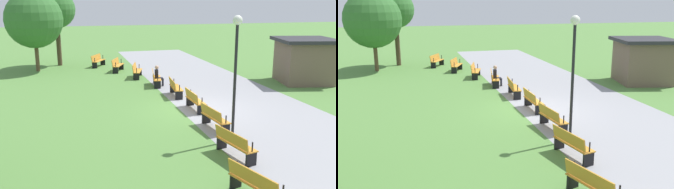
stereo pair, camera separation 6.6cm
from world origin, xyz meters
TOP-DOWN VIEW (x-y plane):
  - ground_plane at (0.00, 0.00)m, footprint 120.00×120.00m
  - path_paving at (0.00, 2.38)m, footprint 40.87×6.12m
  - bench_0 at (-12.62, -3.25)m, footprint 1.65×1.19m
  - bench_1 at (-10.25, -2.12)m, footprint 1.68×1.06m
  - bench_2 at (-7.78, -1.23)m, footprint 1.69×0.93m
  - bench_3 at (-5.23, -0.58)m, footprint 1.68×0.78m
  - bench_4 at (-2.63, -0.20)m, footprint 1.66×0.63m
  - bench_5 at (-0.00, -0.07)m, footprint 1.62×0.47m
  - bench_6 at (2.63, -0.20)m, footprint 1.66×0.63m
  - bench_7 at (5.23, -0.58)m, footprint 1.68×0.78m
  - bench_8 at (7.78, -1.23)m, footprint 1.69×0.93m
  - person_seated at (-5.14, -0.46)m, footprint 0.40×0.57m
  - tree_1 at (-11.84, -7.45)m, footprint 3.86×3.86m
  - tree_4 at (-13.94, -5.99)m, footprint 2.77×2.77m
  - lamp_post at (3.92, -0.02)m, footprint 0.32×0.32m
  - kiosk at (-3.83, 8.19)m, footprint 4.01×3.92m

SIDE VIEW (x-z plane):
  - ground_plane at x=0.00m, z-range 0.00..0.00m
  - path_paving at x=0.00m, z-range 0.00..0.01m
  - bench_0 at x=-12.62m, z-range 0.02..0.91m
  - bench_1 at x=-10.25m, z-range 0.02..0.91m
  - bench_2 at x=-7.78m, z-range 0.02..0.91m
  - bench_3 at x=-5.23m, z-range 0.02..0.91m
  - bench_4 at x=-2.63m, z-range 0.02..0.91m
  - bench_5 at x=0.00m, z-range 0.02..0.91m
  - bench_6 at x=2.63m, z-range 0.02..0.91m
  - bench_7 at x=5.23m, z-range 0.02..0.91m
  - bench_8 at x=7.78m, z-range 0.02..0.91m
  - person_seated at x=-5.14m, z-range 0.04..1.24m
  - kiosk at x=-3.83m, z-range 0.03..2.67m
  - lamp_post at x=3.92m, z-range 0.82..5.13m
  - tree_1 at x=-11.84m, z-range 0.80..6.28m
  - tree_4 at x=-13.94m, z-range 1.35..6.90m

